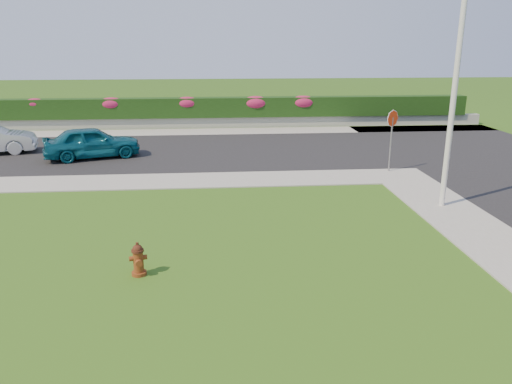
{
  "coord_description": "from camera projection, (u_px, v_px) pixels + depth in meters",
  "views": [
    {
      "loc": [
        0.23,
        -8.22,
        4.75
      ],
      "look_at": [
        1.3,
        4.49,
        0.9
      ],
      "focal_mm": 35.0,
      "sensor_mm": 36.0,
      "label": 1
    }
  ],
  "objects": [
    {
      "name": "flower_clump_c",
      "position": [
        111.0,
        104.0,
        27.9
      ],
      "size": [
        1.39,
        0.9,
        0.7
      ],
      "primitive_type": "ellipsoid",
      "color": "#BE204C",
      "rests_on": "hedge"
    },
    {
      "name": "stop_sign",
      "position": [
        392.0,
        127.0,
        18.49
      ],
      "size": [
        0.54,
        0.37,
        2.35
      ],
      "rotation": [
        0.0,
        0.0,
        0.2
      ],
      "color": "slate",
      "rests_on": "ground"
    },
    {
      "name": "flower_clump_d",
      "position": [
        187.0,
        103.0,
        28.24
      ],
      "size": [
        1.39,
        0.89,
        0.69
      ],
      "primitive_type": "ellipsoid",
      "color": "#BE204C",
      "rests_on": "hedge"
    },
    {
      "name": "sedan_teal",
      "position": [
        92.0,
        142.0,
        20.92
      ],
      "size": [
        4.19,
        2.71,
        1.33
      ],
      "primitive_type": "imported",
      "rotation": [
        0.0,
        0.0,
        1.89
      ],
      "color": "#0C4D61",
      "rests_on": "street_far"
    },
    {
      "name": "curb_corner",
      "position": [
        400.0,
        176.0,
        18.33
      ],
      "size": [
        2.0,
        2.0,
        0.04
      ],
      "primitive_type": "cube",
      "color": "gray",
      "rests_on": "ground"
    },
    {
      "name": "sidewalk_beyond",
      "position": [
        192.0,
        132.0,
        27.23
      ],
      "size": [
        34.0,
        2.0,
        0.04
      ],
      "primitive_type": "cube",
      "color": "gray",
      "rests_on": "ground"
    },
    {
      "name": "flower_clump_f",
      "position": [
        303.0,
        102.0,
        28.77
      ],
      "size": [
        1.5,
        0.97,
        0.75
      ],
      "primitive_type": "ellipsoid",
      "color": "#BE204C",
      "rests_on": "hedge"
    },
    {
      "name": "hedge",
      "position": [
        192.0,
        107.0,
        28.43
      ],
      "size": [
        32.0,
        0.9,
        1.1
      ],
      "primitive_type": "cube",
      "color": "black",
      "rests_on": "retaining_wall"
    },
    {
      "name": "ground",
      "position": [
        206.0,
        310.0,
        9.2
      ],
      "size": [
        120.0,
        120.0,
        0.0
      ],
      "primitive_type": "plane",
      "color": "black",
      "rests_on": "ground"
    },
    {
      "name": "retaining_wall",
      "position": [
        193.0,
        123.0,
        28.58
      ],
      "size": [
        34.0,
        0.4,
        0.6
      ],
      "primitive_type": "cube",
      "color": "gray",
      "rests_on": "ground"
    },
    {
      "name": "street_far",
      "position": [
        97.0,
        153.0,
        22.15
      ],
      "size": [
        26.0,
        8.0,
        0.04
      ],
      "primitive_type": "cube",
      "color": "black",
      "rests_on": "ground"
    },
    {
      "name": "flower_clump_e",
      "position": [
        255.0,
        103.0,
        28.56
      ],
      "size": [
        1.54,
        0.99,
        0.77
      ],
      "primitive_type": "ellipsoid",
      "color": "#BE204C",
      "rests_on": "hedge"
    },
    {
      "name": "utility_pole",
      "position": [
        454.0,
        95.0,
        14.04
      ],
      "size": [
        0.16,
        0.16,
        6.61
      ],
      "primitive_type": "cylinder",
      "color": "silver",
      "rests_on": "ground"
    },
    {
      "name": "fire_hydrant",
      "position": [
        138.0,
        260.0,
        10.5
      ],
      "size": [
        0.38,
        0.36,
        0.74
      ],
      "rotation": [
        0.0,
        0.0,
        0.23
      ],
      "color": "#521B0C",
      "rests_on": "ground"
    },
    {
      "name": "flower_clump_b",
      "position": [
        35.0,
        104.0,
        27.56
      ],
      "size": [
        1.16,
        0.75,
        0.58
      ],
      "primitive_type": "ellipsoid",
      "color": "#BE204C",
      "rests_on": "hedge"
    },
    {
      "name": "sidewalk_far",
      "position": [
        36.0,
        184.0,
        17.3
      ],
      "size": [
        24.0,
        2.0,
        0.04
      ],
      "primitive_type": "cube",
      "color": "gray",
      "rests_on": "ground"
    }
  ]
}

